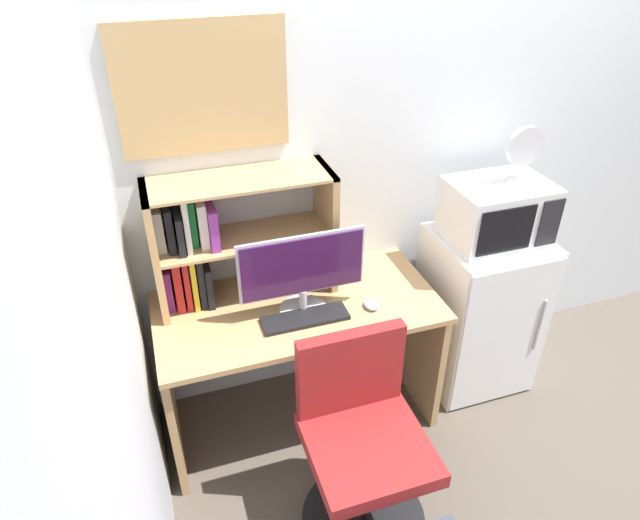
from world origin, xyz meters
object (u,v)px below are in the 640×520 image
object	(u,v)px
keyboard	(305,318)
microwave	(497,212)
computer_mouse	(371,304)
hutch_bookshelf	(214,239)
monitor	(302,271)
mini_fridge	(478,310)
desk_fan	(524,151)
wall_corkboard	(203,88)
desk_chair	(362,452)

from	to	relation	value
keyboard	microwave	xyz separation A→B (m)	(1.03, 0.14, 0.30)
keyboard	computer_mouse	distance (m)	0.32
hutch_bookshelf	monitor	size ratio (longest dim) A/B	1.43
hutch_bookshelf	keyboard	xyz separation A→B (m)	(0.33, -0.31, -0.30)
computer_mouse	microwave	world-z (taller)	microwave
hutch_bookshelf	monitor	bearing A→B (deg)	-35.75
hutch_bookshelf	computer_mouse	bearing A→B (deg)	-26.26
monitor	hutch_bookshelf	bearing A→B (deg)	144.25
mini_fridge	desk_fan	size ratio (longest dim) A/B	3.31
monitor	desk_fan	world-z (taller)	desk_fan
keyboard	computer_mouse	bearing A→B (deg)	-1.02
monitor	wall_corkboard	distance (m)	0.87
computer_mouse	desk_fan	xyz separation A→B (m)	(0.79, 0.14, 0.60)
computer_mouse	wall_corkboard	bearing A→B (deg)	144.17
keyboard	desk_fan	distance (m)	1.28
monitor	mini_fridge	xyz separation A→B (m)	(1.02, 0.07, -0.52)
hutch_bookshelf	desk_fan	size ratio (longest dim) A/B	3.00
hutch_bookshelf	wall_corkboard	bearing A→B (deg)	72.41
mini_fridge	desk_chair	world-z (taller)	desk_chair
monitor	microwave	distance (m)	1.03
desk_chair	computer_mouse	bearing A→B (deg)	64.84
computer_mouse	desk_fan	bearing A→B (deg)	9.99
desk_chair	desk_fan	bearing A→B (deg)	31.80
hutch_bookshelf	desk_fan	distance (m)	1.49
keyboard	hutch_bookshelf	bearing A→B (deg)	136.17
keyboard	desk_fan	bearing A→B (deg)	6.86
hutch_bookshelf	keyboard	world-z (taller)	hutch_bookshelf
hutch_bookshelf	desk_chair	world-z (taller)	hutch_bookshelf
keyboard	microwave	world-z (taller)	microwave
desk_chair	wall_corkboard	bearing A→B (deg)	111.94
monitor	keyboard	world-z (taller)	monitor
computer_mouse	microwave	distance (m)	0.79
microwave	hutch_bookshelf	bearing A→B (deg)	172.70
computer_mouse	mini_fridge	bearing A→B (deg)	11.30
keyboard	desk_chair	world-z (taller)	desk_chair
keyboard	desk_fan	world-z (taller)	desk_fan
keyboard	mini_fridge	size ratio (longest dim) A/B	0.43
desk_chair	mini_fridge	bearing A→B (deg)	34.01
mini_fridge	computer_mouse	bearing A→B (deg)	-168.70
monitor	desk_fan	xyz separation A→B (m)	(1.10, 0.06, 0.40)
monitor	computer_mouse	bearing A→B (deg)	-13.74
keyboard	desk_fan	xyz separation A→B (m)	(1.11, 0.13, 0.61)
microwave	desk_fan	distance (m)	0.32
desk_fan	keyboard	bearing A→B (deg)	-173.14
hutch_bookshelf	mini_fridge	size ratio (longest dim) A/B	0.91
mini_fridge	wall_corkboard	world-z (taller)	wall_corkboard
hutch_bookshelf	microwave	bearing A→B (deg)	-7.30
hutch_bookshelf	desk_fan	world-z (taller)	desk_fan
computer_mouse	wall_corkboard	size ratio (longest dim) A/B	0.13
microwave	desk_fan	size ratio (longest dim) A/B	1.74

